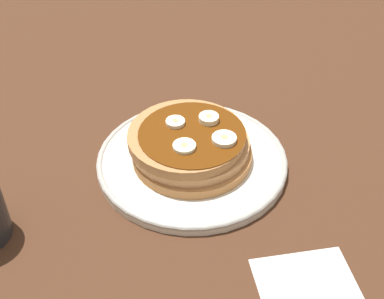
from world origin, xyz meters
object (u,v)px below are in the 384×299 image
banana_slice_3 (209,119)px  napkin (310,293)px  plate (192,160)px  banana_slice_1 (184,147)px  pancake_stack (191,145)px  banana_slice_2 (175,122)px  banana_slice_0 (224,139)px

banana_slice_3 → napkin: banana_slice_3 is taller
plate → banana_slice_1: banana_slice_1 is taller
pancake_stack → banana_slice_1: bearing=45.3°
pancake_stack → napkin: bearing=91.6°
plate → banana_slice_2: size_ratio=10.00×
banana_slice_2 → banana_slice_1: bearing=74.3°
banana_slice_3 → plate: bearing=20.7°
plate → banana_slice_3: (-3.40, -1.29, 5.10)cm
banana_slice_0 → banana_slice_1: bearing=-14.4°
banana_slice_2 → plate: bearing=107.3°
napkin → pancake_stack: bearing=-88.4°
banana_slice_0 → banana_slice_2: same height
banana_slice_2 → banana_slice_0: bearing=120.5°
pancake_stack → banana_slice_0: size_ratio=5.32×
pancake_stack → banana_slice_3: (-3.48, -1.10, 2.54)cm
banana_slice_2 → banana_slice_3: (-4.33, 1.69, 0.13)cm
banana_slice_3 → banana_slice_2: bearing=-21.3°
pancake_stack → banana_slice_3: banana_slice_3 is taller
banana_slice_0 → banana_slice_3: bearing=-96.3°
banana_slice_2 → napkin: (-1.53, 27.83, -5.62)cm
banana_slice_1 → banana_slice_2: size_ratio=1.14×
pancake_stack → banana_slice_1: (2.28, 2.31, 2.38)cm
pancake_stack → banana_slice_2: banana_slice_2 is taller
banana_slice_3 → banana_slice_0: bearing=83.7°
pancake_stack → banana_slice_1: 4.02cm
banana_slice_0 → banana_slice_2: size_ratio=1.24×
banana_slice_2 → napkin: 28.43cm
plate → pancake_stack: 2.57cm
pancake_stack → banana_slice_0: (-2.95, 3.65, 2.44)cm
pancake_stack → banana_slice_1: size_ratio=5.75×
pancake_stack → napkin: size_ratio=1.59×
pancake_stack → banana_slice_2: 3.78cm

